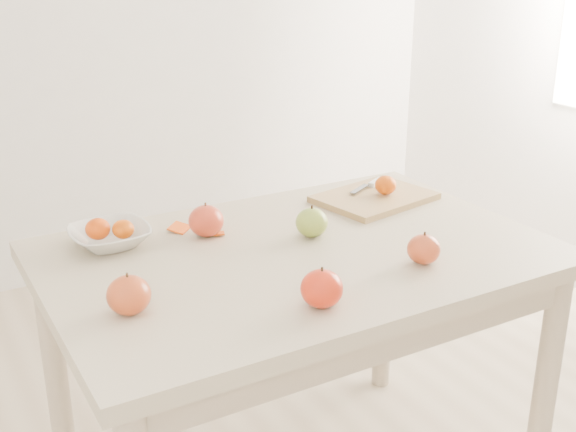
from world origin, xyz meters
TOP-DOWN VIEW (x-y plane):
  - table at (0.00, 0.00)m, footprint 1.20×0.80m
  - cutting_board at (0.37, 0.20)m, footprint 0.35×0.29m
  - board_tangerine at (0.40, 0.19)m, footprint 0.06×0.06m
  - fruit_bowl at (-0.39, 0.25)m, footprint 0.19×0.19m
  - bowl_tangerine_near at (-0.41, 0.26)m, footprint 0.06×0.06m
  - bowl_tangerine_far at (-0.36, 0.23)m, footprint 0.05×0.05m
  - orange_peel_a at (-0.20, 0.26)m, footprint 0.07×0.07m
  - orange_peel_b at (-0.14, 0.18)m, footprint 0.05×0.05m
  - paring_knife at (0.42, 0.27)m, footprint 0.16×0.08m
  - apple_green at (0.07, 0.06)m, footprint 0.08×0.08m
  - apple_red_c at (-0.11, -0.28)m, footprint 0.09×0.09m
  - apple_red_a at (-0.16, 0.19)m, footprint 0.09×0.09m
  - apple_red_e at (0.21, -0.21)m, footprint 0.08×0.08m
  - apple_red_b at (-0.46, -0.11)m, footprint 0.09×0.09m

SIDE VIEW (x-z plane):
  - table at x=0.00m, z-range 0.28..1.03m
  - orange_peel_a at x=-0.20m, z-range 0.75..0.76m
  - orange_peel_b at x=-0.14m, z-range 0.75..0.76m
  - cutting_board at x=0.37m, z-range 0.75..0.77m
  - fruit_bowl at x=-0.39m, z-range 0.75..0.80m
  - paring_knife at x=0.42m, z-range 0.77..0.78m
  - apple_red_e at x=0.21m, z-range 0.75..0.82m
  - apple_green at x=0.07m, z-range 0.75..0.82m
  - apple_red_c at x=-0.11m, z-range 0.75..0.83m
  - apple_red_b at x=-0.46m, z-range 0.75..0.83m
  - apple_red_a at x=-0.16m, z-range 0.75..0.83m
  - bowl_tangerine_far at x=-0.36m, z-range 0.77..0.82m
  - board_tangerine at x=0.40m, z-range 0.77..0.82m
  - bowl_tangerine_near at x=-0.41m, z-range 0.77..0.82m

